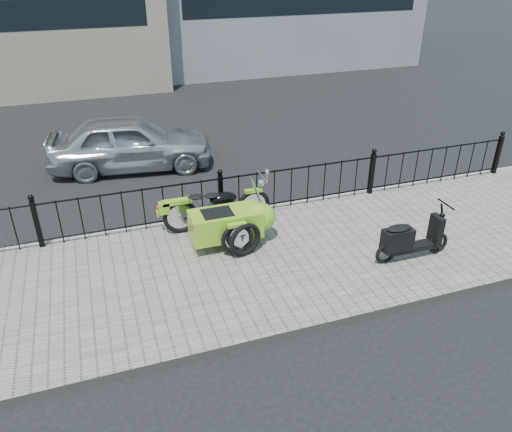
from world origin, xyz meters
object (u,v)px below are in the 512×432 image
object	(u,v)px
spare_tire	(245,240)
sedan_car	(130,143)
motorcycle_sidecar	(233,218)
scooter	(409,240)

from	to	relation	value
spare_tire	sedan_car	distance (m)	5.27
motorcycle_sidecar	scooter	distance (m)	3.22
motorcycle_sidecar	sedan_car	distance (m)	4.68
motorcycle_sidecar	sedan_car	bearing A→B (deg)	106.92
sedan_car	spare_tire	bearing A→B (deg)	-156.85
motorcycle_sidecar	sedan_car	world-z (taller)	sedan_car
motorcycle_sidecar	spare_tire	xyz separation A→B (m)	(0.06, -0.58, -0.15)
sedan_car	scooter	bearing A→B (deg)	-138.42
scooter	sedan_car	bearing A→B (deg)	124.09
scooter	spare_tire	xyz separation A→B (m)	(-2.72, 1.05, -0.07)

